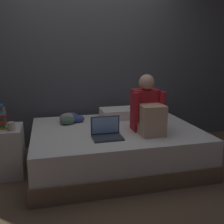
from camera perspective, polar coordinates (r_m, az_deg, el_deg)
name	(u,v)px	position (r m, az deg, el deg)	size (l,w,h in m)	color
ground_plane	(105,177)	(3.03, -1.60, -13.97)	(8.00, 8.00, 0.00)	brown
wall_back	(86,53)	(3.87, -5.70, 12.71)	(5.60, 0.10, 2.70)	#4C4F54
bed	(115,146)	(3.24, 0.69, -7.54)	(2.00, 1.50, 0.47)	#7A6047
nightstand	(3,151)	(3.22, -22.76, -7.96)	(0.44, 0.46, 0.55)	beige
person_sitting	(148,111)	(2.99, 7.83, 0.31)	(0.39, 0.44, 0.66)	#B21E28
laptop	(107,133)	(2.81, -1.19, -4.52)	(0.32, 0.23, 0.22)	#333842
pillow	(121,113)	(3.62, 2.03, -0.27)	(0.56, 0.36, 0.13)	silver
mug	(11,126)	(2.99, -21.17, -2.93)	(0.08, 0.08, 0.09)	#BCB2A3
clothes_pile	(70,118)	(3.44, -9.16, -1.33)	(0.32, 0.31, 0.12)	#3D4C8E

